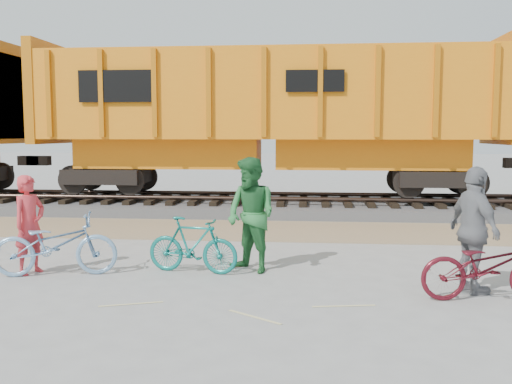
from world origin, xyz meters
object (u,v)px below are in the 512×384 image
(bicycle_teal, at_px, (193,245))
(person_solo, at_px, (30,225))
(bicycle_blue, at_px, (56,244))
(person_woman, at_px, (474,230))
(person_man, at_px, (251,215))
(bicycle_maroon, at_px, (488,266))
(hopper_car_center, at_px, (268,114))

(bicycle_teal, distance_m, person_solo, 2.82)
(bicycle_blue, relative_size, person_woman, 1.06)
(bicycle_teal, relative_size, person_man, 0.81)
(bicycle_maroon, xyz_separation_m, person_man, (-3.58, 1.41, 0.50))
(hopper_car_center, xyz_separation_m, bicycle_maroon, (3.87, -9.12, -2.50))
(hopper_car_center, xyz_separation_m, person_man, (0.29, -7.70, -2.00))
(hopper_car_center, relative_size, person_woman, 7.27)
(person_solo, xyz_separation_m, person_woman, (7.26, -0.51, 0.11))
(hopper_car_center, bearing_deg, bicycle_maroon, -66.99)
(person_woman, bearing_deg, person_man, 54.87)
(bicycle_blue, distance_m, person_man, 3.37)
(bicycle_blue, bearing_deg, person_solo, 64.97)
(person_solo, bearing_deg, person_woman, -72.05)
(hopper_car_center, distance_m, bicycle_teal, 8.33)
(hopper_car_center, bearing_deg, bicycle_blue, -109.80)
(person_solo, bearing_deg, bicycle_teal, -61.81)
(bicycle_maroon, distance_m, person_woman, 0.62)
(bicycle_maroon, bearing_deg, person_woman, 9.16)
(bicycle_blue, distance_m, person_woman, 6.79)
(bicycle_maroon, relative_size, person_solo, 1.13)
(person_man, bearing_deg, bicycle_blue, -130.54)
(hopper_car_center, relative_size, bicycle_blue, 6.84)
(person_man, distance_m, person_woman, 3.63)
(person_woman, bearing_deg, bicycle_blue, 67.62)
(hopper_car_center, height_order, person_man, hopper_car_center)
(bicycle_teal, bearing_deg, person_woman, -90.26)
(person_woman, bearing_deg, person_solo, 67.07)
(bicycle_blue, bearing_deg, bicycle_maroon, -110.45)
(bicycle_maroon, height_order, person_man, person_man)
(bicycle_maroon, bearing_deg, bicycle_teal, 70.29)
(person_man, bearing_deg, person_woman, 22.82)
(person_solo, bearing_deg, hopper_car_center, -1.07)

